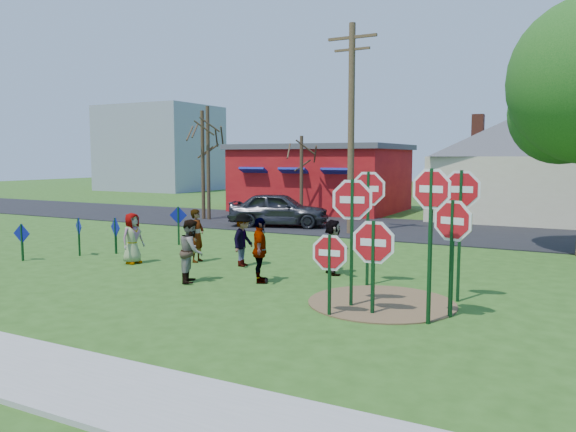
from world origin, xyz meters
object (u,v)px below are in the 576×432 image
object	(u,v)px
stop_sign_c	(431,209)
utility_pole	(351,125)
stop_sign_d	(461,202)
person_b	(197,236)
stop_sign_b	(368,199)
suv	(279,209)
person_a	(132,238)
stop_sign_a	(330,258)

from	to	relation	value
stop_sign_c	utility_pole	xyz separation A→B (m)	(-5.94, 11.11, 2.27)
stop_sign_d	person_b	bearing A→B (deg)	168.79
stop_sign_b	suv	xyz separation A→B (m)	(-7.53, 9.25, -1.34)
person_a	suv	distance (m)	9.77
person_a	stop_sign_b	bearing A→B (deg)	-78.50
person_a	utility_pole	size ratio (longest dim) A/B	0.18
stop_sign_d	utility_pole	distance (m)	11.22
stop_sign_a	suv	world-z (taller)	stop_sign_a
stop_sign_d	suv	bearing A→B (deg)	132.12
stop_sign_b	person_a	bearing A→B (deg)	176.71
suv	person_a	bearing A→B (deg)	165.48
stop_sign_b	stop_sign_d	size ratio (longest dim) A/B	0.98
stop_sign_b	person_b	world-z (taller)	stop_sign_b
stop_sign_a	utility_pole	xyz separation A→B (m)	(-4.06, 11.50, 3.30)
stop_sign_c	utility_pole	size ratio (longest dim) A/B	0.37
suv	stop_sign_b	bearing A→B (deg)	-157.41
utility_pole	suv	bearing A→B (deg)	169.73
stop_sign_c	person_b	size ratio (longest dim) A/B	1.93
stop_sign_a	stop_sign_c	distance (m)	2.18
person_b	stop_sign_a	bearing A→B (deg)	-130.23
person_a	person_b	size ratio (longest dim) A/B	0.95
stop_sign_c	stop_sign_d	bearing A→B (deg)	96.98
stop_sign_b	stop_sign_c	size ratio (longest dim) A/B	0.96
stop_sign_b	suv	world-z (taller)	stop_sign_b
stop_sign_a	stop_sign_d	world-z (taller)	stop_sign_d
suv	stop_sign_a	bearing A→B (deg)	-163.97
person_a	person_b	xyz separation A→B (m)	(1.55, 1.11, 0.04)
person_b	stop_sign_c	bearing A→B (deg)	-121.30
stop_sign_b	stop_sign_d	bearing A→B (deg)	-21.04
person_a	suv	bearing A→B (deg)	9.42
suv	stop_sign_d	bearing A→B (deg)	-151.48
person_a	person_b	world-z (taller)	person_b
stop_sign_a	person_b	distance (m)	6.87
stop_sign_b	stop_sign_d	world-z (taller)	stop_sign_d
stop_sign_c	suv	size ratio (longest dim) A/B	0.69
person_b	stop_sign_b	bearing A→B (deg)	-105.37
stop_sign_b	person_b	xyz separation A→B (m)	(-5.63, 0.59, -1.35)
stop_sign_d	suv	size ratio (longest dim) A/B	0.67
person_b	utility_pole	size ratio (longest dim) A/B	0.19
stop_sign_c	suv	world-z (taller)	stop_sign_c
stop_sign_d	person_b	xyz separation A→B (m)	(-7.94, 1.15, -1.40)
stop_sign_c	stop_sign_d	distance (m)	1.98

